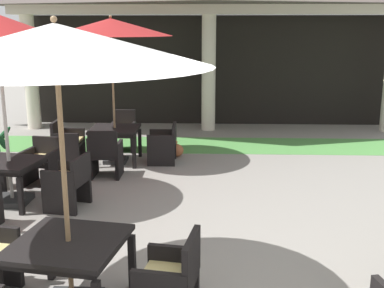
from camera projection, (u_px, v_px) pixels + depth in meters
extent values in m
cylinder|color=beige|center=(31.00, 73.00, 12.98)|extent=(0.37, 0.37, 3.05)
cylinder|color=beige|center=(209.00, 74.00, 12.80)|extent=(0.37, 0.37, 3.05)
cube|color=beige|center=(209.00, 10.00, 12.41)|extent=(10.43, 0.70, 0.24)
cube|color=black|center=(209.00, 71.00, 13.67)|extent=(10.23, 0.16, 3.05)
cube|color=#519347|center=(208.00, 145.00, 11.42)|extent=(12.63, 1.60, 0.01)
cube|color=black|center=(9.00, 162.00, 7.51)|extent=(1.04, 1.04, 0.05)
cube|color=black|center=(9.00, 166.00, 7.53)|extent=(0.96, 0.96, 0.07)
cube|color=black|center=(21.00, 196.00, 7.13)|extent=(0.08, 0.08, 0.58)
cube|color=black|center=(3.00, 176.00, 8.08)|extent=(0.08, 0.08, 0.58)
cube|color=black|center=(48.00, 179.00, 7.92)|extent=(0.08, 0.08, 0.58)
cube|color=#2D2D2D|center=(13.00, 200.00, 7.66)|extent=(0.54, 0.54, 0.09)
cylinder|color=beige|center=(5.00, 121.00, 7.36)|extent=(0.05, 0.05, 2.67)
cube|color=black|center=(67.00, 181.00, 7.38)|extent=(0.63, 0.68, 0.07)
cube|color=#E0CC7F|center=(67.00, 178.00, 7.37)|extent=(0.58, 0.63, 0.05)
cube|color=black|center=(81.00, 168.00, 7.28)|extent=(0.16, 0.60, 0.37)
cube|color=black|center=(59.00, 193.00, 7.14)|extent=(0.54, 0.15, 0.68)
cube|color=black|center=(75.00, 181.00, 7.67)|extent=(0.54, 0.15, 0.68)
cube|color=black|center=(45.00, 201.00, 7.22)|extent=(0.06, 0.06, 0.40)
cube|color=black|center=(62.00, 189.00, 7.74)|extent=(0.06, 0.06, 0.40)
cube|color=black|center=(74.00, 203.00, 7.13)|extent=(0.06, 0.06, 0.40)
cube|color=black|center=(89.00, 191.00, 7.65)|extent=(0.06, 0.06, 0.40)
cube|color=black|center=(41.00, 162.00, 8.49)|extent=(0.64, 0.65, 0.07)
cube|color=#E0CC7F|center=(41.00, 158.00, 8.47)|extent=(0.59, 0.60, 0.05)
cube|color=black|center=(48.00, 146.00, 8.69)|extent=(0.56, 0.15, 0.36)
cube|color=black|center=(55.00, 168.00, 8.46)|extent=(0.15, 0.57, 0.63)
cube|color=black|center=(28.00, 167.00, 8.56)|extent=(0.15, 0.57, 0.63)
cube|color=black|center=(48.00, 179.00, 8.25)|extent=(0.06, 0.06, 0.39)
cube|color=black|center=(22.00, 177.00, 8.35)|extent=(0.06, 0.06, 0.39)
cube|color=black|center=(62.00, 171.00, 8.73)|extent=(0.06, 0.06, 0.39)
cube|color=black|center=(37.00, 169.00, 8.83)|extent=(0.06, 0.06, 0.39)
cube|color=black|center=(0.00, 210.00, 6.87)|extent=(0.06, 0.06, 0.40)
cube|color=black|center=(68.00, 243.00, 4.66)|extent=(1.18, 1.18, 0.05)
cube|color=black|center=(69.00, 248.00, 4.68)|extent=(1.08, 1.08, 0.07)
cube|color=black|center=(50.00, 254.00, 5.30)|extent=(0.08, 0.08, 0.61)
cube|color=black|center=(132.00, 262.00, 5.11)|extent=(0.08, 0.08, 0.61)
cylinder|color=olive|center=(65.00, 187.00, 4.53)|extent=(0.05, 0.05, 2.55)
cone|color=white|center=(55.00, 45.00, 4.21)|extent=(2.82, 2.82, 0.38)
sphere|color=olive|center=(54.00, 19.00, 4.16)|extent=(0.06, 0.06, 0.06)
cube|color=black|center=(20.00, 270.00, 5.16)|extent=(0.06, 0.06, 0.39)
cube|color=black|center=(167.00, 282.00, 4.54)|extent=(0.61, 0.65, 0.07)
cube|color=#E0CC7F|center=(167.00, 276.00, 4.53)|extent=(0.56, 0.60, 0.05)
cube|color=black|center=(192.00, 259.00, 4.43)|extent=(0.15, 0.58, 0.45)
cube|color=black|center=(174.00, 275.00, 4.81)|extent=(0.52, 0.15, 0.64)
cube|color=black|center=(151.00, 286.00, 4.88)|extent=(0.06, 0.06, 0.36)
cube|color=black|center=(115.00, 129.00, 9.83)|extent=(0.99, 0.99, 0.05)
cube|color=black|center=(115.00, 132.00, 9.85)|extent=(0.91, 0.91, 0.07)
cube|color=black|center=(89.00, 153.00, 9.50)|extent=(0.07, 0.07, 0.61)
cube|color=black|center=(134.00, 154.00, 9.48)|extent=(0.07, 0.07, 0.61)
cube|color=black|center=(98.00, 143.00, 10.37)|extent=(0.07, 0.07, 0.61)
cube|color=black|center=(140.00, 143.00, 10.35)|extent=(0.07, 0.07, 0.61)
cube|color=#2D2D2D|center=(116.00, 160.00, 9.99)|extent=(0.46, 0.46, 0.08)
cylinder|color=olive|center=(113.00, 98.00, 9.68)|extent=(0.04, 0.04, 2.70)
cone|color=maroon|center=(111.00, 27.00, 9.35)|extent=(2.43, 2.43, 0.34)
sphere|color=olive|center=(110.00, 17.00, 9.30)|extent=(0.06, 0.06, 0.06)
cube|color=black|center=(123.00, 133.00, 10.84)|extent=(0.53, 0.55, 0.07)
cube|color=#E0CC7F|center=(123.00, 131.00, 10.83)|extent=(0.49, 0.51, 0.05)
cube|color=black|center=(124.00, 120.00, 11.02)|extent=(0.52, 0.07, 0.46)
cube|color=black|center=(134.00, 137.00, 10.86)|extent=(0.07, 0.55, 0.63)
cube|color=black|center=(112.00, 137.00, 10.87)|extent=(0.07, 0.55, 0.63)
cube|color=black|center=(132.00, 145.00, 10.65)|extent=(0.06, 0.06, 0.37)
cube|color=black|center=(111.00, 145.00, 10.66)|extent=(0.06, 0.06, 0.37)
cube|color=black|center=(135.00, 140.00, 11.13)|extent=(0.06, 0.06, 0.37)
cube|color=black|center=(115.00, 140.00, 11.13)|extent=(0.06, 0.06, 0.37)
cube|color=black|center=(162.00, 144.00, 9.89)|extent=(0.57, 0.61, 0.07)
cube|color=#E0CC7F|center=(162.00, 141.00, 9.87)|extent=(0.52, 0.56, 0.05)
cube|color=black|center=(174.00, 133.00, 9.83)|extent=(0.07, 0.60, 0.39)
cube|color=black|center=(161.00, 151.00, 9.63)|extent=(0.56, 0.07, 0.64)
cube|color=black|center=(163.00, 144.00, 10.17)|extent=(0.56, 0.07, 0.64)
cube|color=black|center=(149.00, 158.00, 9.68)|extent=(0.06, 0.06, 0.35)
cube|color=black|center=(151.00, 151.00, 10.21)|extent=(0.06, 0.06, 0.35)
cube|color=black|center=(173.00, 158.00, 9.67)|extent=(0.06, 0.06, 0.35)
cube|color=black|center=(175.00, 151.00, 10.20)|extent=(0.06, 0.06, 0.35)
cube|color=black|center=(69.00, 143.00, 9.92)|extent=(0.56, 0.56, 0.07)
cube|color=#E0CC7F|center=(69.00, 140.00, 9.91)|extent=(0.52, 0.51, 0.05)
cube|color=black|center=(56.00, 131.00, 9.87)|extent=(0.07, 0.55, 0.42)
cube|color=black|center=(72.00, 143.00, 10.19)|extent=(0.55, 0.07, 0.66)
cube|color=black|center=(66.00, 149.00, 9.69)|extent=(0.55, 0.07, 0.66)
cube|color=black|center=(84.00, 150.00, 10.21)|extent=(0.06, 0.06, 0.37)
cube|color=black|center=(78.00, 156.00, 9.73)|extent=(0.06, 0.06, 0.37)
cube|color=black|center=(61.00, 150.00, 10.22)|extent=(0.06, 0.06, 0.37)
cube|color=black|center=(54.00, 156.00, 9.74)|extent=(0.06, 0.06, 0.37)
cube|color=black|center=(106.00, 154.00, 8.96)|extent=(0.54, 0.59, 0.07)
cube|color=#E0CC7F|center=(106.00, 151.00, 8.95)|extent=(0.50, 0.54, 0.05)
cube|color=black|center=(103.00, 144.00, 8.64)|extent=(0.53, 0.07, 0.47)
cube|color=black|center=(93.00, 159.00, 8.99)|extent=(0.07, 0.58, 0.65)
cube|color=black|center=(119.00, 159.00, 8.98)|extent=(0.07, 0.58, 0.65)
cube|color=black|center=(97.00, 162.00, 9.27)|extent=(0.06, 0.06, 0.39)
cube|color=black|center=(121.00, 162.00, 9.26)|extent=(0.06, 0.06, 0.39)
cube|color=black|center=(91.00, 170.00, 8.77)|extent=(0.06, 0.06, 0.39)
cube|color=black|center=(117.00, 170.00, 8.76)|extent=(0.06, 0.06, 0.39)
cylinder|color=#B2AD9E|center=(0.00, 180.00, 8.37)|extent=(0.38, 0.38, 0.29)
ellipsoid|color=#1E562D|center=(3.00, 142.00, 8.21)|extent=(0.11, 0.31, 0.35)
ellipsoid|color=#1E562D|center=(1.00, 137.00, 8.37)|extent=(0.44, 0.14, 0.45)
ellipsoid|color=#9E5633|center=(176.00, 150.00, 10.39)|extent=(0.34, 0.34, 0.28)
sphere|color=#9E5633|center=(176.00, 142.00, 10.34)|extent=(0.08, 0.08, 0.08)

